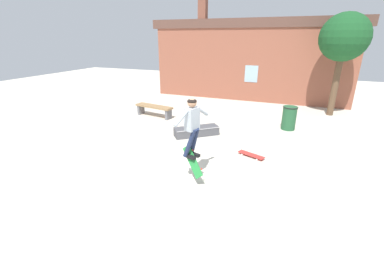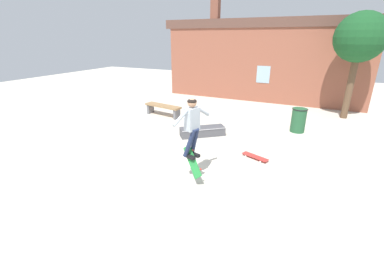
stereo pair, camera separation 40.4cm
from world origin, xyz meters
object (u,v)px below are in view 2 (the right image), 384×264
(trash_bin, at_px, (298,120))
(park_bench, at_px, (163,108))
(skate_ledge, at_px, (202,131))
(skater, at_px, (192,123))
(skateboard_flipping, at_px, (192,162))
(skateboard_resting, at_px, (255,157))
(tree_right, at_px, (360,39))

(trash_bin, bearing_deg, park_bench, -175.72)
(skate_ledge, xyz_separation_m, skater, (1.01, -2.97, 1.37))
(skater, height_order, skateboard_flipping, skater)
(skater, xyz_separation_m, skateboard_resting, (1.18, 1.90, -1.46))
(tree_right, distance_m, skate_ledge, 7.56)
(park_bench, bearing_deg, trash_bin, 13.56)
(trash_bin, bearing_deg, skater, -113.04)
(skate_ledge, bearing_deg, trash_bin, -7.20)
(skate_ledge, bearing_deg, skateboard_resting, -65.84)
(tree_right, height_order, skate_ledge, tree_right)
(tree_right, relative_size, skate_ledge, 2.82)
(skateboard_flipping, relative_size, skateboard_resting, 0.85)
(tree_right, bearing_deg, skateboard_resting, -114.29)
(trash_bin, xyz_separation_m, skateboard_flipping, (-2.06, -5.04, 0.08))
(tree_right, distance_m, skateboard_flipping, 9.19)
(park_bench, height_order, trash_bin, trash_bin)
(skater, height_order, skateboard_resting, skater)
(tree_right, distance_m, park_bench, 8.72)
(skateboard_flipping, height_order, skateboard_resting, skateboard_flipping)
(skate_ledge, relative_size, trash_bin, 1.71)
(skateboard_flipping, bearing_deg, skateboard_resting, 95.70)
(park_bench, distance_m, skate_ledge, 3.08)
(park_bench, height_order, skateboard_resting, park_bench)
(skate_ledge, distance_m, trash_bin, 3.70)
(trash_bin, bearing_deg, tree_right, 58.55)
(tree_right, xyz_separation_m, trash_bin, (-1.74, -2.84, -2.89))
(tree_right, height_order, skateboard_resting, tree_right)
(skater, bearing_deg, park_bench, 146.92)
(park_bench, xyz_separation_m, skate_ledge, (2.65, -1.55, -0.21))
(tree_right, xyz_separation_m, skate_ledge, (-4.85, -4.82, -3.21))
(park_bench, xyz_separation_m, skater, (3.66, -4.52, 1.16))
(skate_ledge, bearing_deg, tree_right, 5.18)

